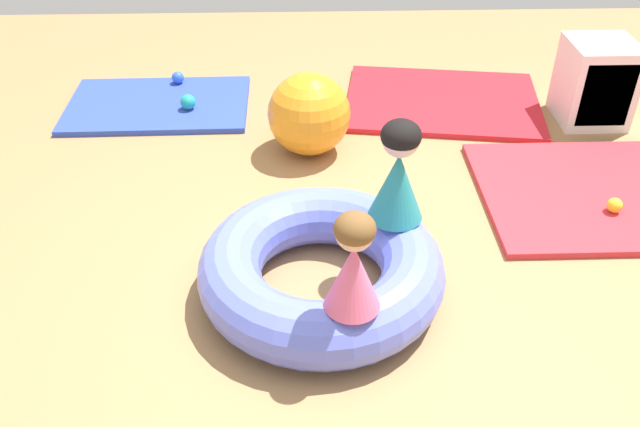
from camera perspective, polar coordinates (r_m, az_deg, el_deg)
name	(u,v)px	position (r m, az deg, el deg)	size (l,w,h in m)	color
ground_plane	(344,288)	(3.32, 2.05, -6.36)	(8.00, 8.00, 0.00)	#9E7549
gym_mat_near_right	(442,101)	(5.07, 10.35, 9.34)	(1.39, 1.05, 0.04)	red
gym_mat_center_rear	(158,105)	(5.08, -13.56, 8.97)	(1.29, 0.85, 0.04)	#2D47B7
gym_mat_far_left	(592,194)	(4.25, 22.07, 1.58)	(1.30, 1.14, 0.04)	red
inflatable_cushion	(321,269)	(3.20, 0.12, -4.71)	(1.17, 1.17, 0.30)	#6070E5
child_in_pink	(353,263)	(2.65, 2.78, -4.25)	(0.32, 0.32, 0.46)	#E5608E
child_in_teal	(398,172)	(3.16, 6.66, 3.53)	(0.37, 0.37, 0.52)	teal
play_ball_teal	(188,102)	(4.90, -11.15, 9.27)	(0.11, 0.11, 0.11)	teal
play_ball_blue	(178,77)	(5.31, -11.98, 11.23)	(0.09, 0.09, 0.09)	blue
play_ball_yellow	(615,205)	(4.08, 23.73, 0.64)	(0.09, 0.09, 0.09)	yellow
exercise_ball_large	(309,114)	(4.28, -0.93, 8.44)	(0.53, 0.53, 0.53)	orange
storage_cube	(596,84)	(5.01, 22.41, 10.16)	(0.44, 0.44, 0.56)	white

